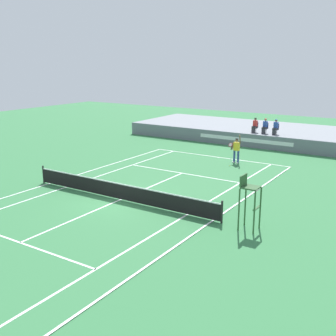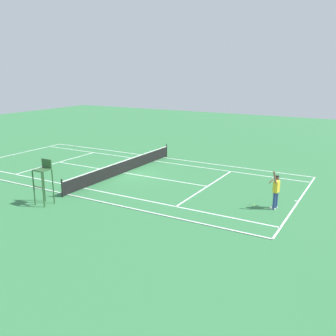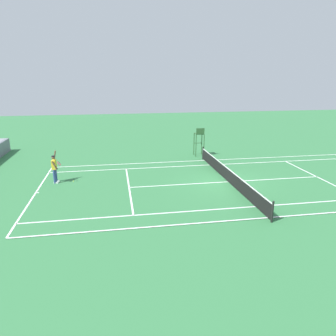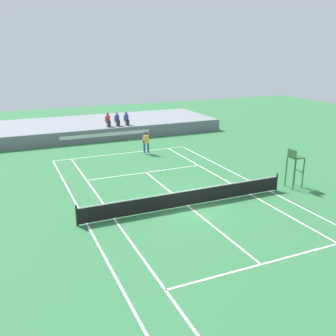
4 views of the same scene
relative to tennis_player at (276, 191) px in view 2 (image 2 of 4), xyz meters
name	(u,v)px [view 2 (image 2 of 4)]	position (x,y,z in m)	size (l,w,h in m)	color
ground_plane	(125,173)	(-1.77, -11.02, -0.99)	(80.00, 80.00, 0.00)	#337542
court	(125,173)	(-1.77, -11.02, -0.98)	(11.08, 23.88, 0.03)	#337542
net	(124,166)	(-1.77, -11.02, -0.47)	(11.98, 0.10, 1.07)	black
tennis_player	(276,191)	(0.00, 0.00, 0.00)	(0.79, 0.62, 2.08)	navy
tennis_ball	(254,205)	(0.03, -1.09, -0.96)	(0.07, 0.07, 0.07)	#D1E533
umpire_chair	(44,176)	(5.42, -11.02, 0.56)	(0.77, 0.77, 2.44)	#2D562D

